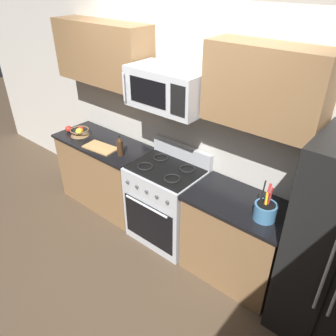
{
  "coord_description": "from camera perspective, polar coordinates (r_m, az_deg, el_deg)",
  "views": [
    {
      "loc": [
        1.91,
        -1.57,
        2.71
      ],
      "look_at": [
        0.12,
        0.56,
        1.03
      ],
      "focal_mm": 35.3,
      "sensor_mm": 36.0,
      "label": 1
    }
  ],
  "objects": [
    {
      "name": "ground_plane",
      "position": [
        3.66,
        -7.49,
        -16.89
      ],
      "size": [
        16.0,
        16.0,
        0.0
      ],
      "primitive_type": "plane",
      "color": "#473828"
    },
    {
      "name": "microwave",
      "position": [
        3.11,
        -0.03,
        13.58
      ],
      "size": [
        0.77,
        0.44,
        0.38
      ],
      "color": "#B2B5BA"
    },
    {
      "name": "counter_left",
      "position": [
        4.33,
        -10.75,
        -0.82
      ],
      "size": [
        1.27,
        0.59,
        0.91
      ],
      "color": "olive",
      "rests_on": "ground"
    },
    {
      "name": "range_oven",
      "position": [
        3.7,
        -0.28,
        -6.01
      ],
      "size": [
        0.76,
        0.63,
        1.09
      ],
      "color": "#B2B5BA",
      "rests_on": "ground"
    },
    {
      "name": "bottle_soy",
      "position": [
        3.71,
        -8.31,
        3.74
      ],
      "size": [
        0.07,
        0.07,
        0.24
      ],
      "color": "#382314",
      "rests_on": "counter_left"
    },
    {
      "name": "utensil_crock",
      "position": [
        2.87,
        16.42,
        -7.08
      ],
      "size": [
        0.19,
        0.19,
        0.35
      ],
      "color": "teal",
      "rests_on": "counter_right"
    },
    {
      "name": "counter_right",
      "position": [
        3.34,
        11.52,
        -11.97
      ],
      "size": [
        0.97,
        0.59,
        0.91
      ],
      "color": "olive",
      "rests_on": "ground"
    },
    {
      "name": "upper_cabinets_left",
      "position": [
        3.87,
        -11.3,
        18.91
      ],
      "size": [
        1.26,
        0.34,
        0.65
      ],
      "color": "olive"
    },
    {
      "name": "fruit_basket",
      "position": [
        4.3,
        -14.99,
        6.08
      ],
      "size": [
        0.24,
        0.24,
        0.11
      ],
      "color": "brown",
      "rests_on": "counter_left"
    },
    {
      "name": "apple_loose",
      "position": [
        4.44,
        -16.79,
        6.48
      ],
      "size": [
        0.08,
        0.08,
        0.08
      ],
      "primitive_type": "sphere",
      "color": "red",
      "rests_on": "counter_left"
    },
    {
      "name": "upper_cabinets_right",
      "position": [
        2.72,
        16.47,
        13.17
      ],
      "size": [
        0.96,
        0.34,
        0.65
      ],
      "color": "olive"
    },
    {
      "name": "wall_back",
      "position": [
        3.53,
        3.53,
        7.56
      ],
      "size": [
        8.0,
        0.1,
        2.6
      ],
      "primitive_type": "cube",
      "color": "beige",
      "rests_on": "ground"
    },
    {
      "name": "cutting_board",
      "position": [
        3.94,
        -11.6,
        3.48
      ],
      "size": [
        0.42,
        0.25,
        0.02
      ],
      "primitive_type": "cube",
      "rotation": [
        0.0,
        0.0,
        0.1
      ],
      "color": "tan",
      "rests_on": "counter_left"
    }
  ]
}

